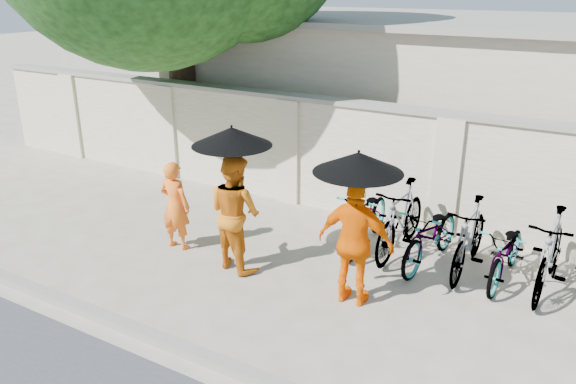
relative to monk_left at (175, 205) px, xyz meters
The scene contains 15 objects.
ground 1.75m from the monk_left, 15.24° to the right, with size 80.00×80.00×0.00m, color #AFA792.
kerb 2.70m from the monk_left, 54.05° to the right, with size 40.00×0.16×0.12m, color gray.
compound_wall 3.77m from the monk_left, 47.63° to the left, with size 20.00×0.30×2.00m, color beige.
building_behind 7.52m from the monk_left, 61.75° to the left, with size 14.00×6.00×3.20m, color beige.
monk_left is the anchor object (origin of this frame).
monk_center 1.21m from the monk_left, ahead, with size 0.85×0.67×1.76m, color #CE6A11.
parasol_center 1.82m from the monk_left, ahead, with size 1.12×1.12×1.18m.
monk_right 3.13m from the monk_left, ahead, with size 1.02×0.43×1.75m, color #FC6A00.
parasol_right 3.39m from the monk_left, ahead, with size 1.12×1.12×1.12m.
bike_0 3.05m from the monk_left, 30.82° to the left, with size 0.65×1.85×0.97m, color gray.
bike_1 3.55m from the monk_left, 27.20° to the left, with size 0.54×1.91×1.14m, color gray.
bike_2 3.98m from the monk_left, 21.68° to the left, with size 0.63×1.80×0.94m, color gray.
bike_3 4.50m from the monk_left, 19.77° to the left, with size 0.51×1.81×1.09m, color gray.
bike_4 5.01m from the monk_left, 17.47° to the left, with size 0.58×1.68×0.88m, color gray.
bike_5 5.52m from the monk_left, 16.00° to the left, with size 0.54×1.90×1.14m, color gray.
Camera 1 is at (4.13, -5.78, 4.04)m, focal length 35.00 mm.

